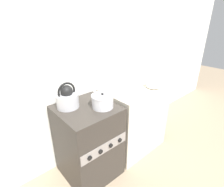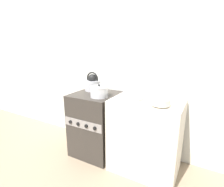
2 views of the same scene
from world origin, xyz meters
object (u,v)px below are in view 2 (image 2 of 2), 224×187
(small_ceramic_bowl, at_px, (137,97))
(enamel_bowl, at_px, (161,102))
(cooking_pot, at_px, (99,92))
(kettle, at_px, (93,84))
(stove, at_px, (96,123))

(small_ceramic_bowl, bearing_deg, enamel_bowl, -21.70)
(cooking_pot, xyz_separation_m, small_ceramic_bowl, (0.48, 0.06, -0.02))
(kettle, relative_size, small_ceramic_bowl, 2.00)
(stove, bearing_deg, kettle, 134.69)
(kettle, distance_m, cooking_pot, 0.35)
(enamel_bowl, bearing_deg, cooking_pot, 175.79)
(stove, relative_size, cooking_pot, 3.90)
(small_ceramic_bowl, bearing_deg, stove, 175.77)
(kettle, xyz_separation_m, cooking_pot, (0.26, -0.23, -0.03))
(kettle, distance_m, enamel_bowl, 1.07)
(stove, bearing_deg, small_ceramic_bowl, -4.23)
(stove, distance_m, kettle, 0.56)
(small_ceramic_bowl, bearing_deg, kettle, 166.67)
(stove, xyz_separation_m, kettle, (-0.13, 0.13, 0.53))
(cooking_pot, height_order, small_ceramic_bowl, cooking_pot)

